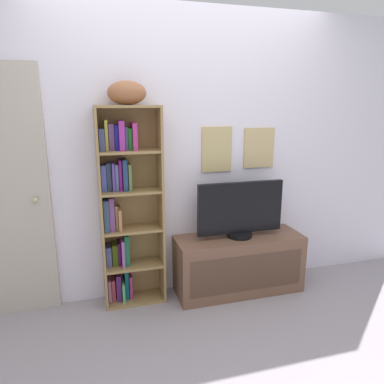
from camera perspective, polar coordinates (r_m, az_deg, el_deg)
name	(u,v)px	position (r m, az deg, el deg)	size (l,w,h in m)	color
ground	(230,369)	(2.59, 6.20, -26.40)	(5.20, 5.20, 0.04)	gray
back_wall	(186,156)	(3.08, -0.98, 5.76)	(4.80, 0.08, 2.43)	silver
bookshelf	(125,208)	(2.96, -10.70, -2.46)	(0.50, 0.24, 1.65)	olive
football	(127,93)	(2.82, -10.43, 15.39)	(0.29, 0.18, 0.18)	brown
tv_stand	(239,264)	(3.29, 7.49, -11.34)	(1.13, 0.40, 0.52)	brown
television	(240,210)	(3.11, 7.78, -2.91)	(0.77, 0.22, 0.49)	black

